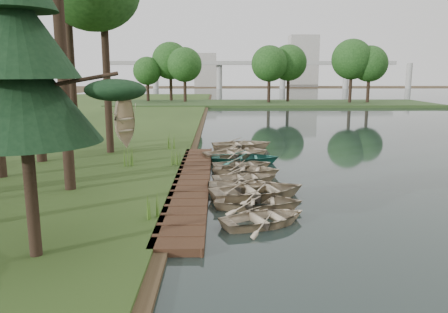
{
  "coord_description": "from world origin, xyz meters",
  "views": [
    {
      "loc": [
        -0.4,
        -19.32,
        5.08
      ],
      "look_at": [
        -0.12,
        1.28,
        1.1
      ],
      "focal_mm": 35.0,
      "sensor_mm": 36.0,
      "label": 1
    }
  ],
  "objects_px": {
    "pine_tree": "(20,60)",
    "boardwalk": "(192,182)",
    "stored_rowboat": "(126,143)",
    "rowboat_2": "(259,188)",
    "rowboat_1": "(258,200)",
    "rowboat_0": "(265,216)"
  },
  "relations": [
    {
      "from": "rowboat_1",
      "to": "stored_rowboat",
      "type": "xyz_separation_m",
      "value": [
        -7.42,
        11.91,
        0.25
      ]
    },
    {
      "from": "pine_tree",
      "to": "boardwalk",
      "type": "bearing_deg",
      "value": 66.38
    },
    {
      "from": "rowboat_1",
      "to": "stored_rowboat",
      "type": "relative_size",
      "value": 1.0
    },
    {
      "from": "rowboat_2",
      "to": "pine_tree",
      "type": "xyz_separation_m",
      "value": [
        -6.49,
        -6.08,
        4.91
      ]
    },
    {
      "from": "rowboat_0",
      "to": "rowboat_2",
      "type": "distance_m",
      "value": 3.14
    },
    {
      "from": "rowboat_0",
      "to": "pine_tree",
      "type": "height_order",
      "value": "pine_tree"
    },
    {
      "from": "boardwalk",
      "to": "stored_rowboat",
      "type": "xyz_separation_m",
      "value": [
        -4.72,
        8.3,
        0.49
      ]
    },
    {
      "from": "rowboat_2",
      "to": "pine_tree",
      "type": "bearing_deg",
      "value": 116.93
    },
    {
      "from": "stored_rowboat",
      "to": "boardwalk",
      "type": "bearing_deg",
      "value": -112.58
    },
    {
      "from": "boardwalk",
      "to": "rowboat_2",
      "type": "height_order",
      "value": "rowboat_2"
    },
    {
      "from": "rowboat_2",
      "to": "rowboat_1",
      "type": "bearing_deg",
      "value": 157.78
    },
    {
      "from": "rowboat_2",
      "to": "pine_tree",
      "type": "distance_m",
      "value": 10.16
    },
    {
      "from": "boardwalk",
      "to": "rowboat_2",
      "type": "bearing_deg",
      "value": -38.55
    },
    {
      "from": "pine_tree",
      "to": "stored_rowboat",
      "type": "bearing_deg",
      "value": 93.68
    },
    {
      "from": "boardwalk",
      "to": "rowboat_0",
      "type": "distance_m",
      "value": 6.07
    },
    {
      "from": "pine_tree",
      "to": "rowboat_0",
      "type": "bearing_deg",
      "value": 24.71
    },
    {
      "from": "rowboat_1",
      "to": "rowboat_2",
      "type": "xyz_separation_m",
      "value": [
        0.14,
        1.34,
        0.07
      ]
    },
    {
      "from": "rowboat_1",
      "to": "pine_tree",
      "type": "xyz_separation_m",
      "value": [
        -6.35,
        -4.74,
        4.98
      ]
    },
    {
      "from": "rowboat_1",
      "to": "pine_tree",
      "type": "relative_size",
      "value": 0.41
    },
    {
      "from": "boardwalk",
      "to": "rowboat_0",
      "type": "height_order",
      "value": "rowboat_0"
    },
    {
      "from": "rowboat_2",
      "to": "pine_tree",
      "type": "relative_size",
      "value": 0.49
    },
    {
      "from": "boardwalk",
      "to": "pine_tree",
      "type": "relative_size",
      "value": 1.97
    }
  ]
}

